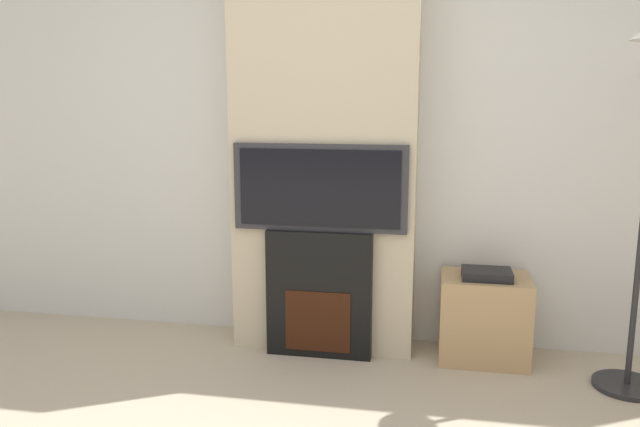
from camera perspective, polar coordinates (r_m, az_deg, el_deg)
wall_back at (r=3.76m, az=0.97°, el=8.78°), size 6.00×0.06×2.70m
chimney_breast at (r=3.57m, az=0.46°, el=8.68°), size 1.05×0.31×2.70m
fireplace at (r=3.60m, az=-0.00°, el=-7.32°), size 0.60×0.15×0.73m
television at (r=3.45m, az=-0.01°, el=2.37°), size 0.97×0.07×0.49m
media_stand at (r=3.68m, az=14.76°, el=-9.12°), size 0.49×0.36×0.54m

